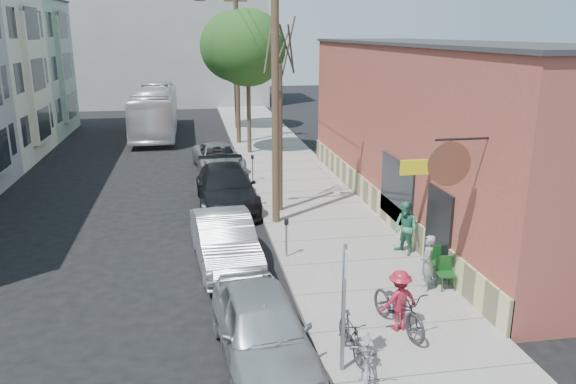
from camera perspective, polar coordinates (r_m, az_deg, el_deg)
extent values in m
plane|color=black|center=(16.96, -7.34, -8.39)|extent=(120.00, 120.00, 0.00)
cube|color=gray|center=(27.75, 0.33, 1.60)|extent=(4.50, 58.00, 0.15)
cube|color=brown|center=(22.87, 14.96, 6.09)|extent=(5.00, 20.00, 6.50)
cube|color=#2B2B2D|center=(22.57, 15.57, 14.37)|extent=(5.20, 20.20, 0.12)
cube|color=#D8C887|center=(22.55, 8.64, -0.73)|extent=(0.10, 20.00, 1.10)
cube|color=black|center=(17.02, 15.03, -4.01)|extent=(0.10, 1.60, 2.60)
cube|color=black|center=(20.00, 10.97, 0.13)|extent=(0.08, 3.00, 2.20)
cylinder|color=brown|center=(14.01, 16.07, 2.75)|extent=(1.10, 0.06, 1.10)
cube|color=yellow|center=(17.03, 12.92, 2.47)|extent=(1.00, 0.08, 0.45)
cube|color=beige|center=(34.67, -24.87, 10.45)|extent=(1.10, 3.20, 7.00)
cube|color=#95A98F|center=(43.09, -25.82, 11.14)|extent=(6.00, 8.00, 9.00)
cube|color=#95A98F|center=(42.44, -22.19, 11.49)|extent=(1.10, 3.20, 7.00)
cube|color=#9A9A96|center=(57.49, -11.73, 14.68)|extent=(18.00, 8.00, 12.00)
cube|color=slate|center=(11.65, 5.65, -11.76)|extent=(0.07, 0.07, 2.80)
cube|color=silver|center=(11.22, 5.79, -7.23)|extent=(0.02, 0.45, 0.60)
cylinder|color=slate|center=(17.56, -0.16, -4.90)|extent=(0.06, 0.06, 1.10)
cylinder|color=black|center=(17.36, -0.16, -3.05)|extent=(0.14, 0.14, 0.18)
cylinder|color=slate|center=(26.56, -3.61, 2.30)|extent=(0.06, 0.06, 1.10)
cylinder|color=black|center=(26.42, -3.64, 3.56)|extent=(0.14, 0.14, 0.18)
cylinder|color=#503A28|center=(19.93, -1.29, 10.76)|extent=(0.28, 0.28, 10.00)
cylinder|color=#503A28|center=(35.54, -5.20, 12.98)|extent=(0.28, 0.28, 10.00)
cube|color=#503A28|center=(35.54, -5.35, 18.78)|extent=(1.40, 0.10, 0.10)
cylinder|color=#44392C|center=(21.60, -0.87, 5.36)|extent=(0.24, 0.24, 5.66)
cylinder|color=#44392C|center=(32.65, -4.01, 8.87)|extent=(0.24, 0.24, 5.60)
sphere|color=#25511C|center=(32.42, -4.12, 14.40)|extent=(4.28, 4.28, 4.28)
cylinder|color=#44392C|center=(41.50, -5.32, 10.26)|extent=(0.24, 0.24, 5.48)
sphere|color=#25511C|center=(41.31, -5.43, 14.52)|extent=(4.94, 4.94, 4.94)
imported|color=gray|center=(15.78, 13.97, -6.98)|extent=(0.55, 0.66, 1.56)
imported|color=#338060|center=(18.07, 11.86, -3.61)|extent=(0.94, 1.03, 1.72)
imported|color=maroon|center=(13.64, 11.24, -10.75)|extent=(1.05, 0.72, 1.49)
imported|color=black|center=(13.72, 11.20, -11.47)|extent=(1.18, 2.21, 1.10)
imported|color=black|center=(12.65, 6.38, -14.25)|extent=(0.52, 1.54, 0.91)
imported|color=slate|center=(11.96, 8.10, -16.12)|extent=(1.20, 1.94, 0.96)
imported|color=#A7ABAF|center=(12.46, -2.59, -13.67)|extent=(2.23, 4.80, 1.59)
imported|color=#AAADB2|center=(17.34, -6.44, -4.96)|extent=(2.09, 4.95, 1.59)
imported|color=black|center=(23.10, -6.29, 0.47)|extent=(2.47, 5.75, 1.65)
imported|color=gray|center=(29.38, -7.08, 3.50)|extent=(2.74, 5.11, 1.36)
imported|color=white|center=(40.47, -13.36, 7.98)|extent=(2.76, 11.79, 3.28)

